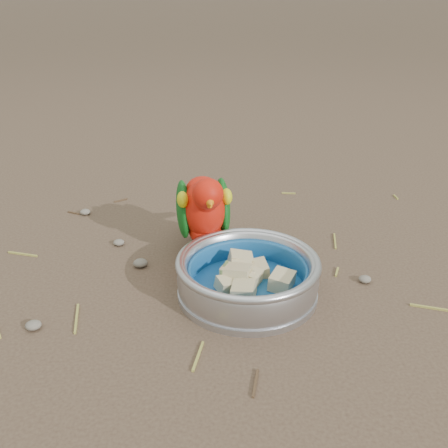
{
  "coord_description": "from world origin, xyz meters",
  "views": [
    {
      "loc": [
        -0.11,
        -0.61,
        0.42
      ],
      "look_at": [
        -0.07,
        0.11,
        0.08
      ],
      "focal_mm": 40.0,
      "sensor_mm": 36.0,
      "label": 1
    }
  ],
  "objects": [
    {
      "name": "lory_parrot",
      "position": [
        -0.1,
        0.15,
        0.08
      ],
      "size": [
        0.11,
        0.2,
        0.15
      ],
      "primitive_type": null,
      "rotation": [
        0.0,
        0.0,
        -3.02
      ],
      "color": "red",
      "rests_on": "ground"
    },
    {
      "name": "ground",
      "position": [
        0.0,
        0.0,
        0.0
      ],
      "size": [
        60.0,
        60.0,
        0.0
      ],
      "primitive_type": "plane",
      "color": "brown"
    },
    {
      "name": "food_bowl",
      "position": [
        -0.04,
        0.03,
        0.01
      ],
      "size": [
        0.21,
        0.21,
        0.02
      ],
      "primitive_type": "cylinder",
      "color": "#B2B2BA",
      "rests_on": "ground"
    },
    {
      "name": "fruit_wedges",
      "position": [
        -0.04,
        0.03,
        0.03
      ],
      "size": [
        0.13,
        0.13,
        0.03
      ],
      "primitive_type": null,
      "color": "tan",
      "rests_on": "food_bowl"
    },
    {
      "name": "bowl_wall",
      "position": [
        -0.04,
        0.03,
        0.04
      ],
      "size": [
        0.21,
        0.21,
        0.04
      ],
      "primitive_type": null,
      "color": "#B2B2BA",
      "rests_on": "food_bowl"
    },
    {
      "name": "ground_debris",
      "position": [
        0.01,
        0.05,
        0.0
      ],
      "size": [
        0.9,
        0.8,
        0.01
      ],
      "primitive_type": null,
      "color": "#9C9540",
      "rests_on": "ground"
    }
  ]
}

